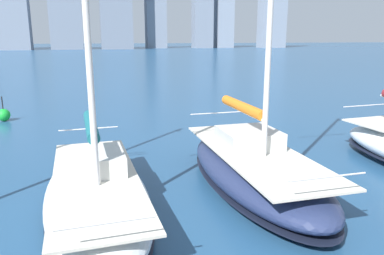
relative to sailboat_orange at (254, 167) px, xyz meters
name	(u,v)px	position (x,y,z in m)	size (l,w,h in m)	color
sailboat_orange	(254,167)	(0.00, 0.00, 0.00)	(2.94, 7.93, 11.00)	navy
sailboat_teal	(96,191)	(4.76, 0.28, -0.12)	(2.91, 8.03, 9.23)	silver
channel_buoy	(4,115)	(9.41, -12.73, -0.35)	(0.70, 0.70, 1.40)	green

